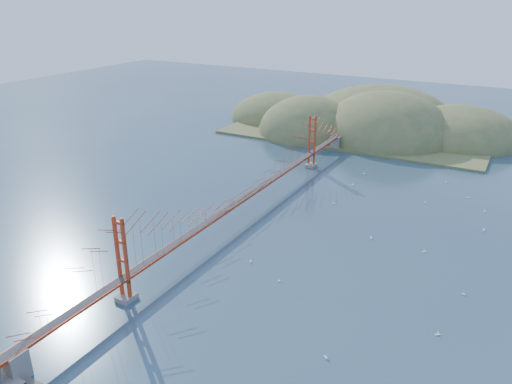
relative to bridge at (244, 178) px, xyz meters
The scene contains 18 objects.
ground 7.01m from the bridge, 90.00° to the right, with size 320.00×320.00×0.00m, color #2B4556.
bridge is the anchor object (origin of this frame).
far_headlands 68.73m from the bridge, 88.14° to the left, with size 84.00×58.00×25.00m.
sailboat_8 44.04m from the bridge, 39.18° to the left, with size 0.54×0.51×0.61m.
sailboat_6 39.18m from the bridge, 46.63° to the right, with size 0.63×0.63×0.66m.
sailboat_14 31.65m from the bridge, ahead, with size 0.66×0.66×0.69m.
sailboat_13 41.24m from the bridge, 26.58° to the right, with size 0.67×0.67×0.71m.
sailboat_3 18.59m from the bridge, 45.62° to the left, with size 0.49×0.42×0.57m.
sailboat_10 23.66m from the bridge, 47.75° to the right, with size 0.45×0.52×0.59m.
sailboat_9 40.91m from the bridge, 19.77° to the left, with size 0.52×0.60×0.69m.
sailboat_16 27.13m from the bridge, 62.49° to the left, with size 0.67×0.67×0.74m.
sailboat_4 34.88m from the bridge, 37.92° to the left, with size 0.50×0.53×0.60m.
sailboat_15 43.84m from the bridge, 30.73° to the left, with size 0.48×0.52×0.58m.
sailboat_7 45.10m from the bridge, 50.15° to the left, with size 0.61×0.57×0.69m.
sailboat_12 34.04m from the bridge, 68.86° to the left, with size 0.63×0.52×0.74m.
sailboat_1 23.53m from the bridge, ahead, with size 0.61×0.63×0.71m.
sailboat_2 39.20m from the bridge, 11.89° to the right, with size 0.55×0.55×0.58m.
sailboat_0 18.14m from the bridge, 56.79° to the right, with size 0.59×0.62×0.70m.
Camera 1 is at (40.88, -69.44, 36.84)m, focal length 35.00 mm.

